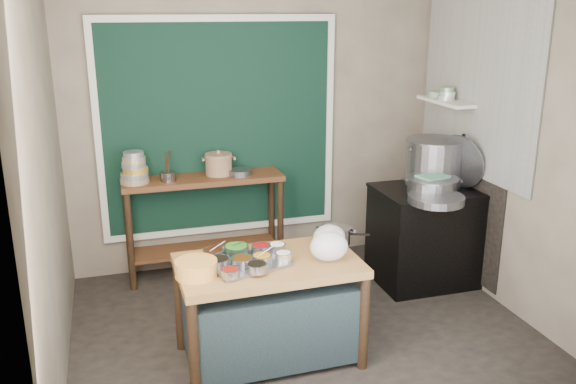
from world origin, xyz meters
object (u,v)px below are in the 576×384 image
object	(u,v)px
yellow_basin	(196,268)
saucepan	(336,235)
stock_pot	(434,162)
steamer	(432,186)
stove_block	(426,237)
condiment_tray	(248,264)
prep_table	(269,311)
back_counter	(205,226)
ceramic_crock	(219,165)
utensil_cup	(168,176)

from	to	relation	value
yellow_basin	saucepan	xyz separation A→B (m)	(1.07, 0.27, 0.01)
stock_pot	steamer	bearing A→B (deg)	-121.29
stove_block	condiment_tray	world-z (taller)	stove_block
prep_table	back_counter	xyz separation A→B (m)	(-0.19, 1.58, 0.10)
yellow_basin	ceramic_crock	bearing A→B (deg)	74.46
utensil_cup	stock_pot	distance (m)	2.38
back_counter	utensil_cup	size ratio (longest dim) A/B	10.34
yellow_basin	saucepan	world-z (taller)	saucepan
back_counter	steamer	world-z (taller)	steamer
prep_table	stove_block	xyz separation A→B (m)	(1.71, 0.85, 0.05)
back_counter	yellow_basin	xyz separation A→B (m)	(-0.32, -1.67, 0.33)
prep_table	saucepan	bearing A→B (deg)	17.24
back_counter	utensil_cup	distance (m)	0.61
stove_block	yellow_basin	world-z (taller)	yellow_basin
condiment_tray	saucepan	size ratio (longest dim) A/B	2.18
prep_table	stove_block	distance (m)	1.91
utensil_cup	prep_table	bearing A→B (deg)	-71.62
condiment_tray	yellow_basin	size ratio (longest dim) A/B	1.82
saucepan	steamer	distance (m)	1.21
steamer	ceramic_crock	bearing A→B (deg)	151.85
stock_pot	stove_block	bearing A→B (deg)	-128.89
prep_table	steamer	xyz separation A→B (m)	(1.65, 0.71, 0.58)
condiment_tray	utensil_cup	world-z (taller)	utensil_cup
stove_block	yellow_basin	distance (m)	2.44
stove_block	condiment_tray	distance (m)	2.08
utensil_cup	saucepan	bearing A→B (deg)	-51.42
condiment_tray	stock_pot	world-z (taller)	stock_pot
saucepan	ceramic_crock	size ratio (longest dim) A/B	0.89
prep_table	back_counter	size ratio (longest dim) A/B	0.86
prep_table	stove_block	bearing A→B (deg)	25.54
stock_pot	steamer	world-z (taller)	stock_pot
prep_table	yellow_basin	world-z (taller)	yellow_basin
prep_table	condiment_tray	world-z (taller)	condiment_tray
prep_table	saucepan	world-z (taller)	saucepan
back_counter	ceramic_crock	bearing A→B (deg)	11.39
back_counter	saucepan	bearing A→B (deg)	-61.63
back_counter	yellow_basin	size ratio (longest dim) A/B	5.23
back_counter	steamer	xyz separation A→B (m)	(1.84, -0.87, 0.48)
condiment_tray	steamer	xyz separation A→B (m)	(1.80, 0.73, 0.19)
prep_table	yellow_basin	size ratio (longest dim) A/B	4.51
yellow_basin	steamer	world-z (taller)	steamer
condiment_tray	steamer	world-z (taller)	steamer
saucepan	steamer	size ratio (longest dim) A/B	0.51
prep_table	utensil_cup	bearing A→B (deg)	107.47
ceramic_crock	steamer	world-z (taller)	ceramic_crock
saucepan	prep_table	bearing A→B (deg)	-139.48
yellow_basin	steamer	size ratio (longest dim) A/B	0.61
stove_block	steamer	size ratio (longest dim) A/B	1.98
saucepan	back_counter	bearing A→B (deg)	140.75
stove_block	saucepan	distance (m)	1.38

